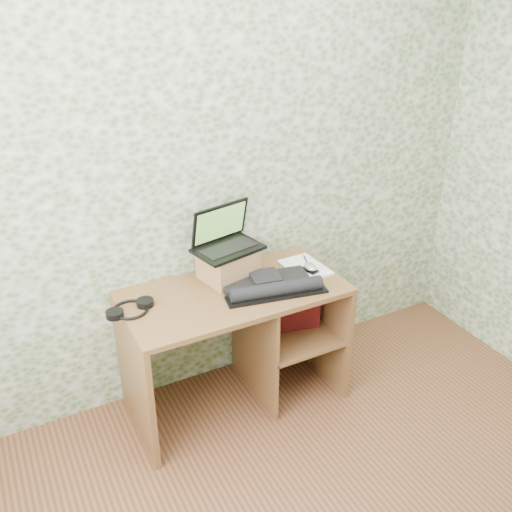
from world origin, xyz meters
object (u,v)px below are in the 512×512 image
desk (245,325)px  keyboard (270,285)px  notepad (305,268)px  riser (228,264)px  laptop (225,238)px

desk → keyboard: keyboard is taller
keyboard → notepad: 0.31m
desk → riser: (-0.04, 0.12, 0.35)m
desk → keyboard: bearing=-47.0°
riser → keyboard: (0.14, -0.22, -0.06)m
desk → notepad: (0.39, 0.00, 0.28)m
riser → notepad: riser is taller
desk → notepad: notepad is taller
laptop → notepad: (0.43, -0.15, -0.22)m
riser → desk: bearing=-70.5°
riser → keyboard: riser is taller
riser → laptop: size_ratio=0.70×
keyboard → desk: bearing=143.4°
desk → laptop: 0.52m
laptop → keyboard: laptop is taller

